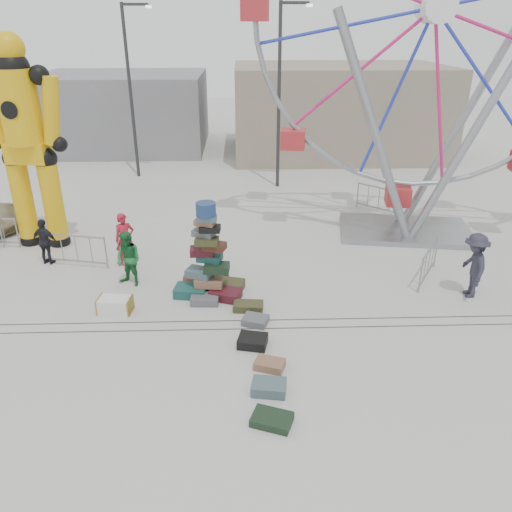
{
  "coord_description": "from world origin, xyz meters",
  "views": [
    {
      "loc": [
        1.21,
        -10.19,
        7.08
      ],
      "look_at": [
        1.6,
        1.78,
        1.51
      ],
      "focal_mm": 35.0,
      "sensor_mm": 36.0,
      "label": 1
    }
  ],
  "objects_px": {
    "steamer_trunk": "(115,305)",
    "pedestrian_red": "(125,239)",
    "pedestrian_black": "(45,242)",
    "pedestrian_green": "(128,259)",
    "barricade_wheel_front": "(429,263)",
    "barricade_wheel_back": "(379,200)",
    "lamp_post_left": "(132,84)",
    "crash_test_dummy": "(26,137)",
    "ferris_wheel": "(431,42)",
    "barricade_dummy_c": "(77,251)",
    "pedestrian_grey": "(473,265)",
    "suitcase_tower": "(209,269)",
    "lamp_post_right": "(281,89)"
  },
  "relations": [
    {
      "from": "steamer_trunk",
      "to": "pedestrian_red",
      "type": "height_order",
      "value": "pedestrian_red"
    },
    {
      "from": "pedestrian_black",
      "to": "pedestrian_green",
      "type": "bearing_deg",
      "value": 168.23
    },
    {
      "from": "barricade_wheel_front",
      "to": "barricade_wheel_back",
      "type": "xyz_separation_m",
      "value": [
        0.01,
        5.97,
        0.0
      ]
    },
    {
      "from": "lamp_post_left",
      "to": "crash_test_dummy",
      "type": "height_order",
      "value": "lamp_post_left"
    },
    {
      "from": "pedestrian_red",
      "to": "pedestrian_black",
      "type": "height_order",
      "value": "pedestrian_red"
    },
    {
      "from": "barricade_wheel_back",
      "to": "lamp_post_left",
      "type": "bearing_deg",
      "value": -164.2
    },
    {
      "from": "ferris_wheel",
      "to": "barricade_dummy_c",
      "type": "relative_size",
      "value": 6.69
    },
    {
      "from": "barricade_dummy_c",
      "to": "pedestrian_grey",
      "type": "relative_size",
      "value": 1.05
    },
    {
      "from": "suitcase_tower",
      "to": "barricade_dummy_c",
      "type": "distance_m",
      "value": 4.73
    },
    {
      "from": "lamp_post_right",
      "to": "pedestrian_red",
      "type": "relative_size",
      "value": 4.65
    },
    {
      "from": "crash_test_dummy",
      "to": "barricade_wheel_front",
      "type": "relative_size",
      "value": 3.57
    },
    {
      "from": "crash_test_dummy",
      "to": "barricade_wheel_front",
      "type": "bearing_deg",
      "value": -6.85
    },
    {
      "from": "crash_test_dummy",
      "to": "barricade_wheel_back",
      "type": "xyz_separation_m",
      "value": [
        12.61,
        2.85,
        -3.21
      ]
    },
    {
      "from": "lamp_post_left",
      "to": "steamer_trunk",
      "type": "height_order",
      "value": "lamp_post_left"
    },
    {
      "from": "steamer_trunk",
      "to": "barricade_wheel_front",
      "type": "distance_m",
      "value": 9.24
    },
    {
      "from": "suitcase_tower",
      "to": "ferris_wheel",
      "type": "height_order",
      "value": "ferris_wheel"
    },
    {
      "from": "pedestrian_black",
      "to": "pedestrian_grey",
      "type": "height_order",
      "value": "pedestrian_grey"
    },
    {
      "from": "lamp_post_left",
      "to": "suitcase_tower",
      "type": "xyz_separation_m",
      "value": [
        4.19,
        -12.49,
        -3.7
      ]
    },
    {
      "from": "steamer_trunk",
      "to": "barricade_wheel_back",
      "type": "bearing_deg",
      "value": 46.18
    },
    {
      "from": "barricade_wheel_front",
      "to": "barricade_dummy_c",
      "type": "bearing_deg",
      "value": 115.75
    },
    {
      "from": "pedestrian_black",
      "to": "pedestrian_grey",
      "type": "bearing_deg",
      "value": -175.34
    },
    {
      "from": "pedestrian_grey",
      "to": "pedestrian_red",
      "type": "bearing_deg",
      "value": -96.83
    },
    {
      "from": "suitcase_tower",
      "to": "barricade_dummy_c",
      "type": "relative_size",
      "value": 1.39
    },
    {
      "from": "steamer_trunk",
      "to": "barricade_wheel_front",
      "type": "bearing_deg",
      "value": 16.49
    },
    {
      "from": "lamp_post_right",
      "to": "pedestrian_red",
      "type": "height_order",
      "value": "lamp_post_right"
    },
    {
      "from": "barricade_wheel_front",
      "to": "barricade_wheel_back",
      "type": "distance_m",
      "value": 5.97
    },
    {
      "from": "suitcase_tower",
      "to": "pedestrian_red",
      "type": "height_order",
      "value": "suitcase_tower"
    },
    {
      "from": "crash_test_dummy",
      "to": "ferris_wheel",
      "type": "relative_size",
      "value": 0.53
    },
    {
      "from": "pedestrian_green",
      "to": "pedestrian_red",
      "type": "bearing_deg",
      "value": 135.35
    },
    {
      "from": "lamp_post_right",
      "to": "pedestrian_grey",
      "type": "relative_size",
      "value": 4.21
    },
    {
      "from": "lamp_post_right",
      "to": "ferris_wheel",
      "type": "xyz_separation_m",
      "value": [
        4.26,
        -6.08,
        2.1
      ]
    },
    {
      "from": "steamer_trunk",
      "to": "barricade_dummy_c",
      "type": "xyz_separation_m",
      "value": [
        -1.81,
        2.88,
        0.34
      ]
    },
    {
      "from": "lamp_post_left",
      "to": "barricade_wheel_back",
      "type": "distance_m",
      "value": 12.89
    },
    {
      "from": "ferris_wheel",
      "to": "pedestrian_grey",
      "type": "xyz_separation_m",
      "value": [
        0.37,
        -4.77,
        -5.63
      ]
    },
    {
      "from": "barricade_wheel_back",
      "to": "pedestrian_green",
      "type": "bearing_deg",
      "value": -101.92
    },
    {
      "from": "suitcase_tower",
      "to": "barricade_dummy_c",
      "type": "height_order",
      "value": "suitcase_tower"
    },
    {
      "from": "ferris_wheel",
      "to": "barricade_wheel_back",
      "type": "distance_m",
      "value": 6.45
    },
    {
      "from": "suitcase_tower",
      "to": "barricade_dummy_c",
      "type": "xyz_separation_m",
      "value": [
        -4.31,
        1.93,
        -0.23
      ]
    },
    {
      "from": "barricade_wheel_front",
      "to": "pedestrian_green",
      "type": "xyz_separation_m",
      "value": [
        -8.97,
        -0.07,
        0.29
      ]
    },
    {
      "from": "suitcase_tower",
      "to": "barricade_wheel_back",
      "type": "relative_size",
      "value": 1.39
    },
    {
      "from": "lamp_post_right",
      "to": "pedestrian_grey",
      "type": "distance_m",
      "value": 12.31
    },
    {
      "from": "steamer_trunk",
      "to": "pedestrian_green",
      "type": "height_order",
      "value": "pedestrian_green"
    },
    {
      "from": "lamp_post_right",
      "to": "barricade_wheel_front",
      "type": "relative_size",
      "value": 4.0
    },
    {
      "from": "suitcase_tower",
      "to": "ferris_wheel",
      "type": "bearing_deg",
      "value": 43.65
    },
    {
      "from": "lamp_post_left",
      "to": "pedestrian_grey",
      "type": "xyz_separation_m",
      "value": [
        11.63,
        -12.85,
        -3.53
      ]
    },
    {
      "from": "steamer_trunk",
      "to": "pedestrian_red",
      "type": "xyz_separation_m",
      "value": [
        -0.28,
        3.01,
        0.65
      ]
    },
    {
      "from": "barricade_wheel_front",
      "to": "pedestrian_green",
      "type": "height_order",
      "value": "pedestrian_green"
    },
    {
      "from": "pedestrian_green",
      "to": "pedestrian_black",
      "type": "height_order",
      "value": "pedestrian_green"
    },
    {
      "from": "barricade_wheel_back",
      "to": "pedestrian_green",
      "type": "xyz_separation_m",
      "value": [
        -8.99,
        -6.04,
        0.29
      ]
    },
    {
      "from": "lamp_post_right",
      "to": "barricade_wheel_front",
      "type": "bearing_deg",
      "value": -68.9
    }
  ]
}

